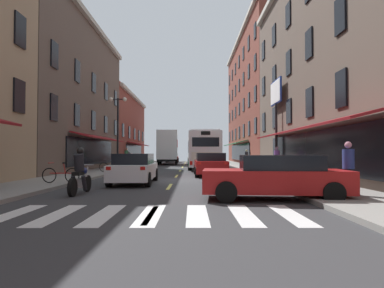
{
  "coord_description": "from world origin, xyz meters",
  "views": [
    {
      "loc": [
        0.98,
        -17.87,
        1.46
      ],
      "look_at": [
        1.02,
        11.14,
        2.24
      ],
      "focal_mm": 30.96,
      "sensor_mm": 36.0,
      "label": 1
    }
  ],
  "objects_px": {
    "pedestrian_near": "(126,157)",
    "sedan_far": "(172,158)",
    "bicycle_mid": "(110,167)",
    "pedestrian_mid": "(246,158)",
    "billboard_sign": "(275,102)",
    "pedestrian_rear": "(348,167)",
    "transit_bus": "(201,150)",
    "street_lamp_twin": "(117,130)",
    "box_truck": "(167,148)",
    "pedestrian_far": "(276,159)",
    "bicycle_near": "(60,175)",
    "motorcycle_rider": "(79,174)",
    "sedan_rear": "(134,168)",
    "sedan_near": "(275,177)",
    "sedan_mid": "(209,164)"
  },
  "relations": [
    {
      "from": "sedan_far",
      "to": "pedestrian_mid",
      "type": "relative_size",
      "value": 2.71
    },
    {
      "from": "transit_bus",
      "to": "sedan_mid",
      "type": "bearing_deg",
      "value": -88.77
    },
    {
      "from": "box_truck",
      "to": "sedan_rear",
      "type": "xyz_separation_m",
      "value": [
        0.33,
        -26.11,
        -1.41
      ]
    },
    {
      "from": "sedan_mid",
      "to": "street_lamp_twin",
      "type": "bearing_deg",
      "value": 143.7
    },
    {
      "from": "sedan_rear",
      "to": "pedestrian_rear",
      "type": "relative_size",
      "value": 2.84
    },
    {
      "from": "pedestrian_far",
      "to": "pedestrian_rear",
      "type": "xyz_separation_m",
      "value": [
        -0.59,
        -11.14,
        -0.03
      ]
    },
    {
      "from": "sedan_rear",
      "to": "pedestrian_near",
      "type": "bearing_deg",
      "value": 102.55
    },
    {
      "from": "sedan_rear",
      "to": "pedestrian_far",
      "type": "distance_m",
      "value": 10.16
    },
    {
      "from": "sedan_near",
      "to": "transit_bus",
      "type": "bearing_deg",
      "value": 94.69
    },
    {
      "from": "sedan_far",
      "to": "motorcycle_rider",
      "type": "distance_m",
      "value": 39.71
    },
    {
      "from": "bicycle_mid",
      "to": "sedan_near",
      "type": "bearing_deg",
      "value": -57.0
    },
    {
      "from": "box_truck",
      "to": "pedestrian_rear",
      "type": "distance_m",
      "value": 32.43
    },
    {
      "from": "sedan_rear",
      "to": "bicycle_mid",
      "type": "xyz_separation_m",
      "value": [
        -2.97,
        7.48,
        -0.22
      ]
    },
    {
      "from": "sedan_mid",
      "to": "motorcycle_rider",
      "type": "distance_m",
      "value": 10.68
    },
    {
      "from": "sedan_far",
      "to": "pedestrian_rear",
      "type": "relative_size",
      "value": 2.67
    },
    {
      "from": "street_lamp_twin",
      "to": "billboard_sign",
      "type": "bearing_deg",
      "value": -12.03
    },
    {
      "from": "box_truck",
      "to": "sedan_mid",
      "type": "bearing_deg",
      "value": -78.51
    },
    {
      "from": "pedestrian_far",
      "to": "bicycle_mid",
      "type": "bearing_deg",
      "value": -90.64
    },
    {
      "from": "motorcycle_rider",
      "to": "sedan_rear",
      "type": "bearing_deg",
      "value": 72.99
    },
    {
      "from": "bicycle_near",
      "to": "bicycle_mid",
      "type": "height_order",
      "value": "same"
    },
    {
      "from": "sedan_far",
      "to": "bicycle_mid",
      "type": "bearing_deg",
      "value": -95.4
    },
    {
      "from": "bicycle_mid",
      "to": "pedestrian_rear",
      "type": "bearing_deg",
      "value": -50.07
    },
    {
      "from": "billboard_sign",
      "to": "bicycle_near",
      "type": "relative_size",
      "value": 3.84
    },
    {
      "from": "billboard_sign",
      "to": "street_lamp_twin",
      "type": "relative_size",
      "value": 1.14
    },
    {
      "from": "billboard_sign",
      "to": "sedan_rear",
      "type": "height_order",
      "value": "billboard_sign"
    },
    {
      "from": "bicycle_near",
      "to": "pedestrian_rear",
      "type": "xyz_separation_m",
      "value": [
        10.74,
        -4.07,
        0.5
      ]
    },
    {
      "from": "transit_bus",
      "to": "pedestrian_near",
      "type": "relative_size",
      "value": 6.74
    },
    {
      "from": "billboard_sign",
      "to": "pedestrian_mid",
      "type": "xyz_separation_m",
      "value": [
        -0.53,
        9.85,
        -4.12
      ]
    },
    {
      "from": "billboard_sign",
      "to": "pedestrian_near",
      "type": "xyz_separation_m",
      "value": [
        -12.34,
        7.85,
        -4.01
      ]
    },
    {
      "from": "billboard_sign",
      "to": "sedan_near",
      "type": "distance_m",
      "value": 14.48
    },
    {
      "from": "sedan_near",
      "to": "bicycle_near",
      "type": "height_order",
      "value": "sedan_near"
    },
    {
      "from": "pedestrian_near",
      "to": "sedan_far",
      "type": "bearing_deg",
      "value": -32.86
    },
    {
      "from": "sedan_rear",
      "to": "pedestrian_rear",
      "type": "height_order",
      "value": "pedestrian_rear"
    },
    {
      "from": "bicycle_near",
      "to": "pedestrian_near",
      "type": "distance_m",
      "value": 17.07
    },
    {
      "from": "sedan_far",
      "to": "pedestrian_rear",
      "type": "height_order",
      "value": "pedestrian_rear"
    },
    {
      "from": "transit_bus",
      "to": "bicycle_near",
      "type": "height_order",
      "value": "transit_bus"
    },
    {
      "from": "transit_bus",
      "to": "sedan_far",
      "type": "distance_m",
      "value": 20.81
    },
    {
      "from": "pedestrian_near",
      "to": "pedestrian_mid",
      "type": "relative_size",
      "value": 1.09
    },
    {
      "from": "sedan_rear",
      "to": "pedestrian_near",
      "type": "relative_size",
      "value": 2.64
    },
    {
      "from": "billboard_sign",
      "to": "sedan_mid",
      "type": "relative_size",
      "value": 1.37
    },
    {
      "from": "transit_bus",
      "to": "billboard_sign",
      "type": "bearing_deg",
      "value": -54.81
    },
    {
      "from": "box_truck",
      "to": "billboard_sign",
      "type": "bearing_deg",
      "value": -63.22
    },
    {
      "from": "box_truck",
      "to": "pedestrian_far",
      "type": "distance_m",
      "value": 22.05
    },
    {
      "from": "bicycle_mid",
      "to": "sedan_far",
      "type": "bearing_deg",
      "value": 84.6
    },
    {
      "from": "bicycle_near",
      "to": "pedestrian_rear",
      "type": "height_order",
      "value": "pedestrian_rear"
    },
    {
      "from": "sedan_far",
      "to": "pedestrian_mid",
      "type": "height_order",
      "value": "pedestrian_mid"
    },
    {
      "from": "sedan_near",
      "to": "box_truck",
      "type": "bearing_deg",
      "value": 100.26
    },
    {
      "from": "billboard_sign",
      "to": "pedestrian_near",
      "type": "bearing_deg",
      "value": 147.54
    },
    {
      "from": "sedan_near",
      "to": "sedan_rear",
      "type": "distance_m",
      "value": 7.59
    },
    {
      "from": "pedestrian_mid",
      "to": "billboard_sign",
      "type": "bearing_deg",
      "value": -137.21
    }
  ]
}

